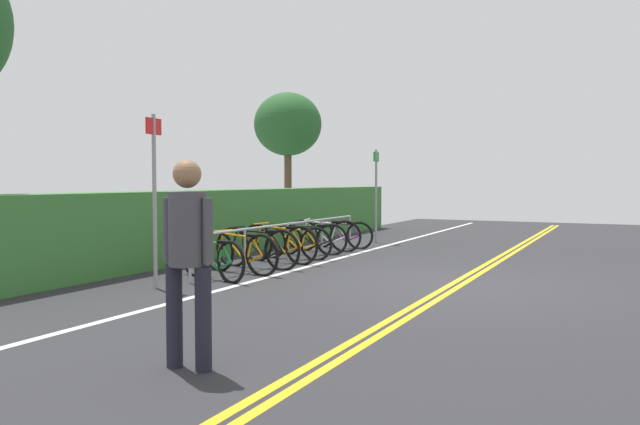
{
  "coord_description": "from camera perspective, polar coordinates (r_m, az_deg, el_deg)",
  "views": [
    {
      "loc": [
        -9.63,
        -2.37,
        1.6
      ],
      "look_at": [
        -0.19,
        2.32,
        1.06
      ],
      "focal_mm": 35.17,
      "sensor_mm": 36.0,
      "label": 1
    }
  ],
  "objects": [
    {
      "name": "bicycle_1",
      "position": [
        10.94,
        -7.3,
        -3.64
      ],
      "size": [
        0.48,
        1.74,
        0.76
      ],
      "color": "black",
      "rests_on": "ground_plane"
    },
    {
      "name": "centre_line_yellow_inner",
      "position": [
        10.02,
        12.93,
        -6.33
      ],
      "size": [
        28.28,
        0.1,
        0.0
      ],
      "primitive_type": "cube",
      "color": "gold",
      "rests_on": "ground_plane"
    },
    {
      "name": "bike_lane_stripe_white",
      "position": [
        11.13,
        -2.66,
        -5.34
      ],
      "size": [
        28.28,
        0.12,
        0.0
      ],
      "primitive_type": "cube",
      "color": "white",
      "rests_on": "ground_plane"
    },
    {
      "name": "sign_post_near",
      "position": [
        9.55,
        -14.84,
        2.4
      ],
      "size": [
        0.36,
        0.07,
        2.57
      ],
      "color": "gray",
      "rests_on": "ground_plane"
    },
    {
      "name": "bicycle_4",
      "position": [
        12.81,
        -2.44,
        -2.75
      ],
      "size": [
        0.46,
        1.7,
        0.72
      ],
      "color": "black",
      "rests_on": "ground_plane"
    },
    {
      "name": "ground_plane",
      "position": [
        10.05,
        12.48,
        -6.46
      ],
      "size": [
        31.42,
        11.25,
        0.05
      ],
      "primitive_type": "cube",
      "color": "#2B2B2D"
    },
    {
      "name": "bicycle_0",
      "position": [
        10.32,
        -9.78,
        -4.17
      ],
      "size": [
        0.64,
        1.63,
        0.72
      ],
      "color": "black",
      "rests_on": "ground_plane"
    },
    {
      "name": "bike_rack",
      "position": [
        12.5,
        -2.96,
        -1.78
      ],
      "size": [
        6.25,
        0.05,
        0.76
      ],
      "color": "#9EA0A5",
      "rests_on": "ground_plane"
    },
    {
      "name": "bicycle_7",
      "position": [
        14.92,
        1.85,
        -2.01
      ],
      "size": [
        0.46,
        1.65,
        0.69
      ],
      "color": "black",
      "rests_on": "ground_plane"
    },
    {
      "name": "bicycle_6",
      "position": [
        14.21,
        0.38,
        -2.11
      ],
      "size": [
        0.54,
        1.7,
        0.76
      ],
      "color": "black",
      "rests_on": "ground_plane"
    },
    {
      "name": "pedestrian",
      "position": [
        5.39,
        -11.93,
        -3.21
      ],
      "size": [
        0.32,
        0.49,
        1.77
      ],
      "color": "#1E1E2D",
      "rests_on": "ground_plane"
    },
    {
      "name": "hedge_backdrop",
      "position": [
        14.74,
        -6.43,
        -0.6
      ],
      "size": [
        15.2,
        0.81,
        1.4
      ],
      "primitive_type": "cube",
      "color": "#387533",
      "rests_on": "ground_plane"
    },
    {
      "name": "bicycle_2",
      "position": [
        11.55,
        -5.76,
        -3.23
      ],
      "size": [
        0.46,
        1.86,
        0.78
      ],
      "color": "black",
      "rests_on": "ground_plane"
    },
    {
      "name": "tree_mid",
      "position": [
        19.86,
        -2.94,
        7.94
      ],
      "size": [
        2.12,
        2.12,
        4.36
      ],
      "color": "brown",
      "rests_on": "ground_plane"
    },
    {
      "name": "bicycle_3",
      "position": [
        12.28,
        -3.77,
        -2.83
      ],
      "size": [
        0.46,
        1.84,
        0.79
      ],
      "color": "black",
      "rests_on": "ground_plane"
    },
    {
      "name": "bicycle_5",
      "position": [
        13.55,
        -1.01,
        -2.43
      ],
      "size": [
        0.67,
        1.61,
        0.72
      ],
      "color": "black",
      "rests_on": "ground_plane"
    },
    {
      "name": "sign_post_far",
      "position": [
        16.14,
        5.12,
        2.3
      ],
      "size": [
        0.36,
        0.06,
        2.39
      ],
      "color": "gray",
      "rests_on": "ground_plane"
    },
    {
      "name": "centre_line_yellow_outer",
      "position": [
        10.06,
        12.04,
        -6.28
      ],
      "size": [
        28.28,
        0.1,
        0.0
      ],
      "primitive_type": "cube",
      "color": "gold",
      "rests_on": "ground_plane"
    }
  ]
}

